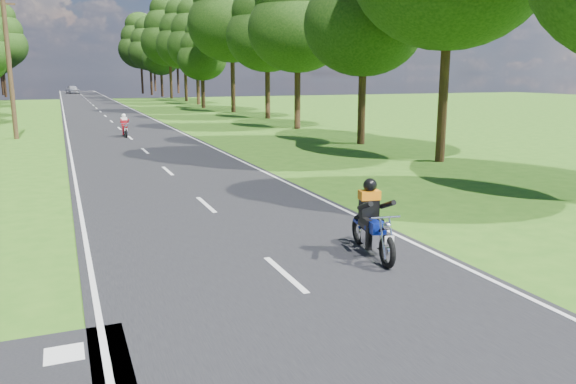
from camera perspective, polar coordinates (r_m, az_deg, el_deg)
name	(u,v)px	position (r m, az deg, el deg)	size (l,w,h in m)	color
ground	(334,318)	(8.73, 4.66, -12.66)	(160.00, 160.00, 0.00)	#2F6116
main_road	(100,112)	(57.30, -18.51, 7.74)	(7.00, 140.00, 0.02)	black
road_markings	(100,113)	(55.42, -18.53, 7.63)	(7.40, 140.00, 0.01)	silver
treeline	(102,30)	(67.48, -18.33, 15.32)	(40.00, 115.35, 14.78)	black
telegraph_pole	(9,65)	(35.15, -26.47, 11.47)	(1.20, 0.26, 8.00)	#382616
rider_near_blue	(373,218)	(11.36, 8.62, -2.63)	(0.62, 1.86, 1.55)	navy
rider_far_red	(125,125)	(34.02, -16.27, 6.53)	(0.53, 1.59, 1.33)	#B10D12
distant_car	(73,89)	(110.49, -21.04, 9.70)	(1.76, 4.38, 1.49)	#BABCC2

